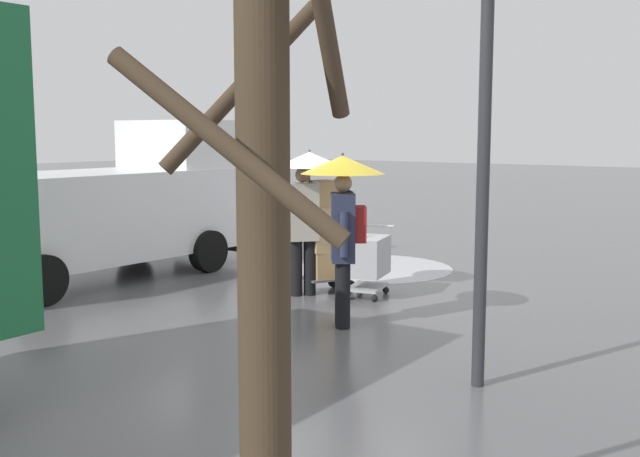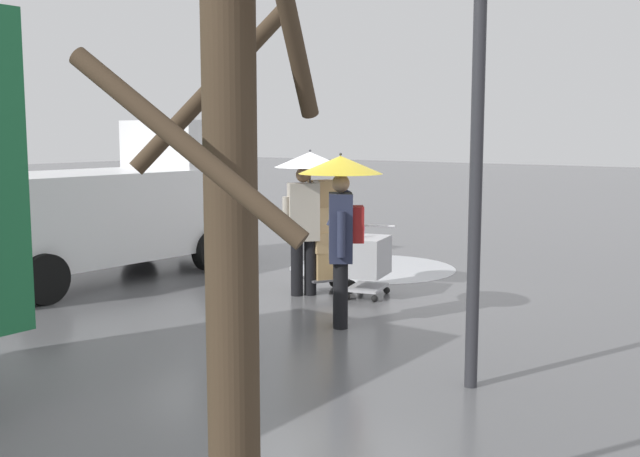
{
  "view_description": "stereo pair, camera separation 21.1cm",
  "coord_description": "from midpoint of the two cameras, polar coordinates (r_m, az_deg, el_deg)",
  "views": [
    {
      "loc": [
        -6.12,
        8.9,
        2.41
      ],
      "look_at": [
        0.12,
        0.33,
        1.05
      ],
      "focal_mm": 42.74,
      "sensor_mm": 36.0,
      "label": 1
    },
    {
      "loc": [
        -6.29,
        8.77,
        2.41
      ],
      "look_at": [
        0.12,
        0.33,
        1.05
      ],
      "focal_mm": 42.74,
      "sensor_mm": 36.0,
      "label": 2
    }
  ],
  "objects": [
    {
      "name": "pedestrian_pink_side",
      "position": [
        9.33,
        1.12,
        2.14
      ],
      "size": [
        1.04,
        1.04,
        2.15
      ],
      "color": "black",
      "rests_on": "ground"
    },
    {
      "name": "street_lamp",
      "position": [
        7.14,
        11.37,
        6.87
      ],
      "size": [
        0.28,
        0.28,
        3.86
      ],
      "color": "#2D2D33",
      "rests_on": "ground"
    },
    {
      "name": "bare_tree_near",
      "position": [
        3.41,
        -5.99,
        -3.29
      ],
      "size": [
        1.2,
        1.21,
        3.39
      ],
      "color": "#423323",
      "rests_on": "ground"
    },
    {
      "name": "pedestrian_black_side",
      "position": [
        11.09,
        -1.56,
        3.03
      ],
      "size": [
        1.04,
        1.04,
        2.15
      ],
      "color": "black",
      "rests_on": "ground"
    },
    {
      "name": "hand_dolly_boxes",
      "position": [
        11.35,
        -0.18,
        -0.34
      ],
      "size": [
        0.77,
        0.85,
        1.69
      ],
      "color": "#515156",
      "rests_on": "ground"
    },
    {
      "name": "cargo_van_parked_right",
      "position": [
        13.03,
        -16.15,
        1.59
      ],
      "size": [
        2.26,
        5.37,
        2.6
      ],
      "color": "white",
      "rests_on": "ground"
    },
    {
      "name": "ground_plane",
      "position": [
        11.07,
        0.96,
        -5.27
      ],
      "size": [
        90.0,
        90.0,
        0.0
      ],
      "primitive_type": "plane",
      "color": "#5B5B5E"
    },
    {
      "name": "slush_patch_near_cluster",
      "position": [
        13.54,
        3.25,
        -2.95
      ],
      "size": [
        2.94,
        2.94,
        0.01
      ],
      "primitive_type": "cylinder",
      "color": "silver",
      "rests_on": "ground"
    },
    {
      "name": "shopping_cart_vendor",
      "position": [
        11.12,
        2.99,
        -2.23
      ],
      "size": [
        0.75,
        0.94,
        1.04
      ],
      "color": "#B2B2B7",
      "rests_on": "ground"
    }
  ]
}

